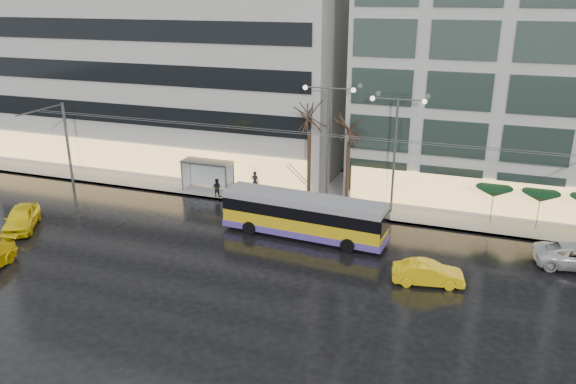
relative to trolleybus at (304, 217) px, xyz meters
The scene contains 18 objects.
ground 5.31m from the trolleybus, 114.84° to the right, with size 140.00×140.00×0.00m, color black.
sidewalk 9.45m from the trolleybus, 90.92° to the left, with size 80.00×10.00×0.15m, color gray.
kerb 4.60m from the trolleybus, 91.96° to the left, with size 80.00×0.10×0.15m, color slate.
building_left 25.11m from the trolleybus, 141.66° to the left, with size 34.00×14.00×22.00m, color #A9A7A1.
trolleybus is the anchor object (origin of this frame).
catenary 4.51m from the trolleybus, 109.27° to the left, with size 42.24×5.12×7.00m.
bus_shelter 12.16m from the trolleybus, 150.17° to the left, with size 4.20×1.60×2.51m.
street_lamp_near 7.68m from the trolleybus, 91.40° to the left, with size 3.96×0.36×9.03m.
street_lamp_far 8.95m from the trolleybus, 51.76° to the left, with size 3.96×0.36×8.53m.
tree_a 8.69m from the trolleybus, 104.56° to the left, with size 3.20×3.20×8.40m.
tree_b 8.35m from the trolleybus, 78.37° to the left, with size 3.20×3.20×7.70m.
parasol_a 13.49m from the trolleybus, 28.20° to the left, with size 2.50×2.50×2.65m.
parasol_b 16.19m from the trolleybus, 23.17° to the left, with size 2.50×2.50×2.65m.
taxi_a 19.63m from the trolleybus, 164.34° to the right, with size 1.86×4.61×1.57m, color yellow.
taxi_b 9.49m from the trolleybus, 23.95° to the right, with size 1.38×3.97×1.31m, color yellow.
pedestrian_a 9.29m from the trolleybus, 133.17° to the left, with size 1.01×1.03×2.19m.
pedestrian_b 10.04m from the trolleybus, 151.57° to the left, with size 0.74×0.58×1.49m.
pedestrian_c 14.05m from the trolleybus, 150.75° to the left, with size 1.15×1.11×2.11m.
Camera 1 is at (12.80, -28.40, 15.63)m, focal length 35.00 mm.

